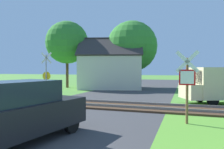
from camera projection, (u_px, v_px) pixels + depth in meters
name	position (u px, v px, depth m)	size (l,w,h in m)	color
ground_plane	(5.00, 144.00, 6.13)	(160.00, 160.00, 0.00)	#4C8433
road_asphalt	(47.00, 127.00, 8.02)	(7.87, 80.00, 0.01)	#38383A
rail_track	(98.00, 105.00, 12.77)	(60.00, 2.60, 0.22)	#422D1E
stop_sign_near	(187.00, 82.00, 8.39)	(0.88, 0.14, 2.84)	brown
crossing_sign_far	(46.00, 72.00, 16.54)	(0.87, 0.19, 3.43)	#9E9EA5
house	(111.00, 71.00, 24.46)	(8.00, 6.85, 5.72)	beige
tree_center	(132.00, 46.00, 25.29)	(5.85, 5.85, 7.74)	#513823
tree_left	(67.00, 43.00, 25.51)	(4.96, 4.96, 7.77)	#513823
parked_car	(22.00, 111.00, 6.29)	(2.28, 4.22, 1.78)	black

